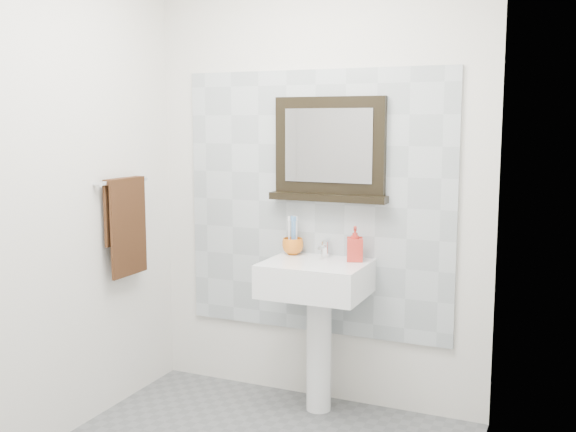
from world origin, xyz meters
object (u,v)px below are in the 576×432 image
object	(u,v)px
soap_dispenser	(355,244)
framed_mirror	(330,152)
toothbrush_cup	(293,246)
hand_towel	(126,219)
pedestal_sink	(316,295)

from	to	relation	value
soap_dispenser	framed_mirror	bearing A→B (deg)	135.17
toothbrush_cup	hand_towel	distance (m)	0.95
pedestal_sink	toothbrush_cup	size ratio (longest dim) A/B	7.97
soap_dispenser	framed_mirror	world-z (taller)	framed_mirror
toothbrush_cup	soap_dispenser	size ratio (longest dim) A/B	0.63
framed_mirror	hand_towel	size ratio (longest dim) A/B	1.23
toothbrush_cup	framed_mirror	size ratio (longest dim) A/B	0.18
toothbrush_cup	soap_dispenser	world-z (taller)	soap_dispenser
pedestal_sink	framed_mirror	xyz separation A→B (m)	(0.00, 0.19, 0.77)
pedestal_sink	soap_dispenser	size ratio (longest dim) A/B	5.05
toothbrush_cup	soap_dispenser	xyz separation A→B (m)	(0.38, -0.03, 0.05)
pedestal_sink	framed_mirror	bearing A→B (deg)	89.42
pedestal_sink	hand_towel	world-z (taller)	hand_towel
pedestal_sink	framed_mirror	distance (m)	0.79
toothbrush_cup	framed_mirror	xyz separation A→B (m)	(0.20, 0.05, 0.54)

